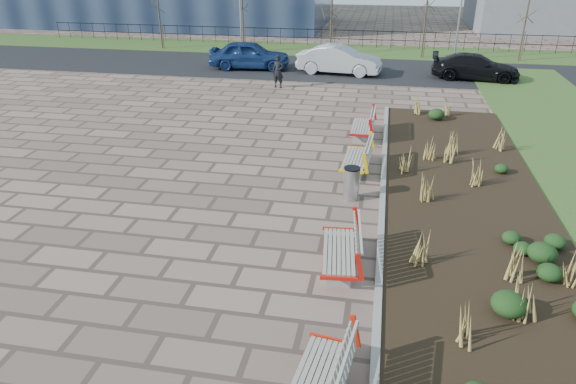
% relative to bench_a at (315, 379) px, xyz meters
% --- Properties ---
extents(ground, '(120.00, 120.00, 0.00)m').
position_rel_bench_a_xyz_m(ground, '(-3.00, 2.72, -0.50)').
color(ground, '#82685A').
rests_on(ground, ground).
extents(planting_bed, '(4.50, 18.00, 0.10)m').
position_rel_bench_a_xyz_m(planting_bed, '(3.25, 7.72, -0.45)').
color(planting_bed, black).
rests_on(planting_bed, ground).
extents(planting_curb, '(0.16, 18.00, 0.15)m').
position_rel_bench_a_xyz_m(planting_curb, '(0.92, 7.72, -0.42)').
color(planting_curb, gray).
rests_on(planting_curb, ground).
extents(grass_verge_far, '(80.00, 5.00, 0.04)m').
position_rel_bench_a_xyz_m(grass_verge_far, '(-3.00, 30.72, -0.48)').
color(grass_verge_far, '#33511E').
rests_on(grass_verge_far, ground).
extents(road, '(80.00, 7.00, 0.02)m').
position_rel_bench_a_xyz_m(road, '(-3.00, 24.72, -0.49)').
color(road, black).
rests_on(road, ground).
extents(bench_a, '(1.18, 2.20, 1.00)m').
position_rel_bench_a_xyz_m(bench_a, '(0.00, 0.00, 0.00)').
color(bench_a, red).
rests_on(bench_a, ground).
extents(bench_b, '(1.10, 2.18, 1.00)m').
position_rel_bench_a_xyz_m(bench_b, '(0.00, 3.87, 0.00)').
color(bench_b, red).
rests_on(bench_b, ground).
extents(bench_c, '(1.03, 2.15, 1.00)m').
position_rel_bench_a_xyz_m(bench_c, '(0.00, 9.50, 0.00)').
color(bench_c, yellow).
rests_on(bench_c, ground).
extents(bench_d, '(0.94, 2.12, 1.00)m').
position_rel_bench_a_xyz_m(bench_d, '(0.00, 12.85, 0.00)').
color(bench_d, red).
rests_on(bench_d, ground).
extents(litter_bin, '(0.44, 0.44, 0.96)m').
position_rel_bench_a_xyz_m(litter_bin, '(0.01, 7.45, -0.02)').
color(litter_bin, '#B2B2B7').
rests_on(litter_bin, ground).
extents(pedestrian, '(0.66, 0.49, 1.65)m').
position_rel_bench_a_xyz_m(pedestrian, '(-4.64, 19.78, 0.33)').
color(pedestrian, black).
rests_on(pedestrian, ground).
extents(car_blue, '(4.85, 2.30, 1.60)m').
position_rel_bench_a_xyz_m(car_blue, '(-7.19, 23.86, 0.32)').
color(car_blue, navy).
rests_on(car_blue, road).
extents(car_silver, '(4.87, 2.19, 1.55)m').
position_rel_bench_a_xyz_m(car_silver, '(-1.87, 23.50, 0.30)').
color(car_silver, '#B0B2B8').
rests_on(car_silver, road).
extents(car_black, '(4.77, 2.28, 1.34)m').
position_rel_bench_a_xyz_m(car_black, '(5.53, 23.48, 0.19)').
color(car_black, black).
rests_on(car_black, road).
extents(tree_a, '(1.40, 1.40, 4.00)m').
position_rel_bench_a_xyz_m(tree_a, '(-15.00, 29.22, 1.54)').
color(tree_a, '#4C3D2D').
rests_on(tree_a, grass_verge_far).
extents(tree_b, '(1.40, 1.40, 4.00)m').
position_rel_bench_a_xyz_m(tree_b, '(-9.00, 29.22, 1.54)').
color(tree_b, '#4C3D2D').
rests_on(tree_b, grass_verge_far).
extents(tree_c, '(1.40, 1.40, 4.00)m').
position_rel_bench_a_xyz_m(tree_c, '(-3.00, 29.22, 1.54)').
color(tree_c, '#4C3D2D').
rests_on(tree_c, grass_verge_far).
extents(tree_d, '(1.40, 1.40, 4.00)m').
position_rel_bench_a_xyz_m(tree_d, '(3.00, 29.22, 1.54)').
color(tree_d, '#4C3D2D').
rests_on(tree_d, grass_verge_far).
extents(tree_e, '(1.40, 1.40, 4.00)m').
position_rel_bench_a_xyz_m(tree_e, '(9.00, 29.22, 1.54)').
color(tree_e, '#4C3D2D').
rests_on(tree_e, grass_verge_far).
extents(lamp_west, '(0.24, 0.60, 6.00)m').
position_rel_bench_a_xyz_m(lamp_west, '(-9.00, 28.72, 2.54)').
color(lamp_west, gray).
rests_on(lamp_west, grass_verge_far).
extents(lamp_east, '(0.24, 0.60, 6.00)m').
position_rel_bench_a_xyz_m(lamp_east, '(5.00, 28.72, 2.54)').
color(lamp_east, gray).
rests_on(lamp_east, grass_verge_far).
extents(railing_fence, '(44.00, 0.10, 1.20)m').
position_rel_bench_a_xyz_m(railing_fence, '(-3.00, 32.22, 0.14)').
color(railing_fence, black).
rests_on(railing_fence, grass_verge_far).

